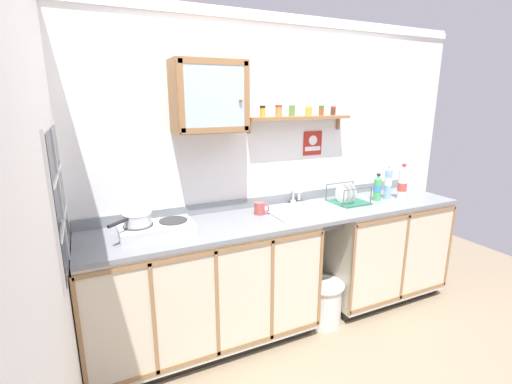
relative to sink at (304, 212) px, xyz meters
name	(u,v)px	position (x,y,z in m)	size (l,w,h in m)	color
floor	(317,353)	(-0.15, -0.48, -0.93)	(6.09, 6.09, 0.00)	gray
back_wall	(271,171)	(-0.15, 0.27, 0.30)	(3.69, 0.07, 2.44)	white
side_wall_left	(47,246)	(-1.72, -0.72, 0.29)	(0.05, 3.53, 2.44)	white
lower_cabinet_run	(204,289)	(-0.86, -0.04, -0.46)	(1.65, 0.59, 0.92)	black
lower_cabinet_run_right	(379,250)	(0.82, -0.04, -0.46)	(1.14, 0.59, 0.92)	black
countertop	(290,215)	(-0.15, -0.04, 0.00)	(3.05, 0.61, 0.03)	gray
backsplash	(273,200)	(-0.15, 0.24, 0.06)	(3.05, 0.02, 0.08)	gray
sink	(304,212)	(0.00, 0.00, 0.00)	(0.60, 0.46, 0.44)	silver
hot_plate_stove	(157,229)	(-1.17, -0.05, 0.06)	(0.47, 0.26, 0.08)	silver
saucepan	(137,219)	(-1.29, -0.04, 0.14)	(0.28, 0.25, 0.08)	silver
bottle_water_blue_0	(388,182)	(0.85, -0.03, 0.17)	(0.06, 0.06, 0.31)	#8CB7E0
bottle_opaque_white_1	(402,183)	(0.97, -0.09, 0.16)	(0.08, 0.08, 0.31)	white
bottle_soda_green_2	(378,188)	(0.73, -0.04, 0.13)	(0.07, 0.07, 0.24)	#4CB266
dish_rack	(347,199)	(0.43, 0.00, 0.06)	(0.31, 0.25, 0.17)	#26664C
mug	(260,208)	(-0.37, 0.05, 0.07)	(0.11, 0.10, 0.09)	#B24C47
wall_cabinet	(209,97)	(-0.72, 0.12, 0.90)	(0.51, 0.28, 0.49)	#996B42
spice_shelf	(299,116)	(0.04, 0.18, 0.75)	(0.91, 0.14, 0.22)	#996B42
warning_sign	(313,143)	(0.23, 0.24, 0.51)	(0.18, 0.01, 0.20)	#B2261E
window	(58,197)	(-1.69, -0.27, 0.39)	(0.03, 0.74, 0.75)	#262D38
trash_bin	(323,302)	(0.10, -0.18, -0.74)	(0.33, 0.33, 0.36)	silver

